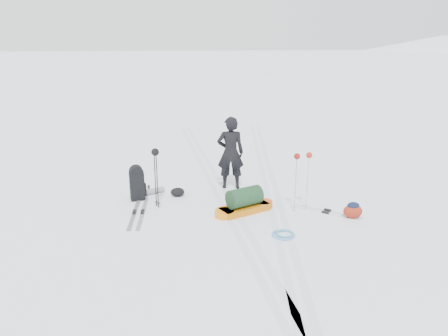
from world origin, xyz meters
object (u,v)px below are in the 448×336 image
at_px(skier, 230,153).
at_px(pulk_sled, 244,203).
at_px(ski_poles_black, 155,159).
at_px(expedition_rucksack, 139,183).

relative_size(skier, pulk_sled, 1.23).
distance_m(skier, ski_poles_black, 2.18).
bearing_deg(skier, expedition_rucksack, 17.48).
height_order(skier, pulk_sled, skier).
distance_m(skier, expedition_rucksack, 2.42).
bearing_deg(ski_poles_black, pulk_sled, -12.34).
relative_size(pulk_sled, expedition_rucksack, 1.77).
xyz_separation_m(pulk_sled, ski_poles_black, (-1.95, 0.54, 0.93)).
relative_size(skier, expedition_rucksack, 2.19).
xyz_separation_m(skier, ski_poles_black, (-1.86, -1.11, 0.21)).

